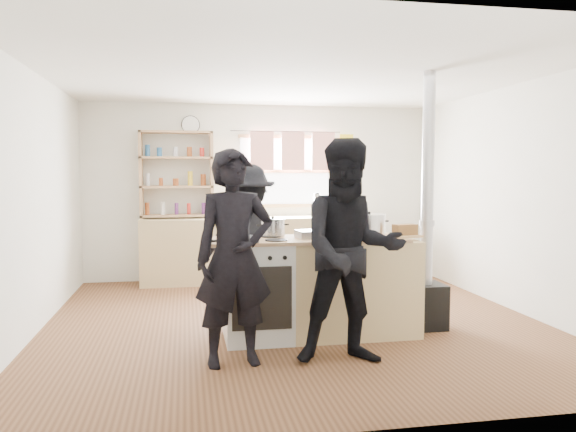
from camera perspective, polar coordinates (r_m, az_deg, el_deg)
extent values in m
cube|color=brown|center=(5.89, 0.62, -10.68)|extent=(5.00, 5.00, 0.01)
cube|color=tan|center=(7.95, -2.45, -3.38)|extent=(3.40, 0.55, 0.90)
cube|color=tan|center=(7.95, -11.18, 0.05)|extent=(1.00, 0.28, 0.03)
cube|color=tan|center=(7.93, -11.22, 2.93)|extent=(1.00, 0.28, 0.03)
cube|color=tan|center=(7.93, -11.27, 5.82)|extent=(1.00, 0.28, 0.03)
cube|color=tan|center=(7.94, -11.31, 8.35)|extent=(1.00, 0.28, 0.03)
cube|color=tan|center=(7.95, -14.71, 4.07)|extent=(0.04, 0.28, 1.20)
cube|color=tan|center=(7.93, -7.76, 4.17)|extent=(0.04, 0.28, 1.20)
cylinder|color=silver|center=(8.04, 2.96, 1.09)|extent=(0.10, 0.10, 0.32)
cube|color=white|center=(5.19, -3.12, -7.62)|extent=(0.60, 0.60, 0.90)
cube|color=#DABE83|center=(5.38, 6.51, -7.21)|extent=(1.20, 0.60, 0.90)
cube|color=tan|center=(5.19, 1.79, -2.41)|extent=(1.84, 0.64, 0.03)
cylinder|color=black|center=(4.88, -4.93, -2.39)|extent=(0.43, 0.43, 0.05)
cylinder|color=#2C5A1E|center=(4.87, -4.93, -2.21)|extent=(0.31, 0.31, 0.02)
cube|color=silver|center=(5.20, 2.65, -1.83)|extent=(0.33, 0.26, 0.07)
cube|color=brown|center=(5.20, 2.65, -1.60)|extent=(0.28, 0.22, 0.02)
cylinder|color=#B8B8BA|center=(5.32, -1.55, -1.23)|extent=(0.23, 0.23, 0.16)
cylinder|color=#B8B8BA|center=(5.31, -1.56, -0.33)|extent=(0.24, 0.24, 0.01)
sphere|color=black|center=(5.31, -1.56, -0.18)|extent=(0.03, 0.03, 0.03)
cylinder|color=silver|center=(5.39, 8.23, -0.96)|extent=(0.31, 0.31, 0.20)
cylinder|color=silver|center=(5.39, 8.25, 0.15)|extent=(0.32, 0.32, 0.01)
sphere|color=black|center=(5.38, 8.25, 0.30)|extent=(0.03, 0.03, 0.03)
cube|color=tan|center=(5.37, 11.78, -2.00)|extent=(0.32, 0.25, 0.02)
cube|color=olive|center=(5.36, 11.79, -1.36)|extent=(0.24, 0.15, 0.10)
cube|color=black|center=(5.77, 13.78, -8.85)|extent=(0.35, 0.35, 0.44)
cylinder|color=#ADADB2|center=(5.62, 14.02, 3.67)|extent=(0.12, 0.12, 2.06)
imported|color=black|center=(4.47, -5.46, -4.24)|extent=(0.68, 0.49, 1.72)
imported|color=black|center=(4.51, 6.41, -3.62)|extent=(0.93, 0.75, 1.81)
imported|color=black|center=(5.96, -4.18, -2.55)|extent=(1.09, 0.68, 1.62)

